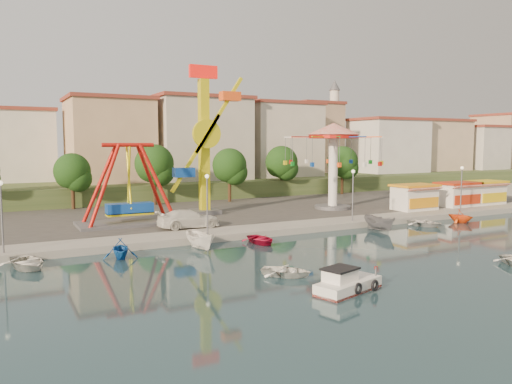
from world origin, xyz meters
TOP-DOWN VIEW (x-y plane):
  - ground at (0.00, 0.00)m, footprint 200.00×200.00m
  - quay_deck at (0.00, 62.00)m, footprint 200.00×100.00m
  - asphalt_pad at (0.00, 30.00)m, footprint 90.00×28.00m
  - hill_terrace at (0.00, 67.00)m, footprint 200.00×60.00m
  - pirate_ship_ride at (-12.70, 21.61)m, footprint 10.00×5.00m
  - kamikaze_tower at (-3.18, 24.65)m, footprint 5.90×3.10m
  - wave_swinger at (12.07, 21.89)m, footprint 11.60×11.60m
  - booth_left at (20.15, 16.49)m, footprint 5.40×3.78m
  - booth_mid at (27.58, 16.49)m, footprint 5.40×3.78m
  - booth_right at (32.63, 16.49)m, footprint 5.40×3.78m
  - lamp_post_0 at (-24.00, 13.00)m, footprint 0.14×0.14m
  - lamp_post_1 at (-8.00, 13.00)m, footprint 0.14×0.14m
  - lamp_post_2 at (8.00, 13.00)m, footprint 0.14×0.14m
  - lamp_post_3 at (24.00, 13.00)m, footprint 0.14×0.14m
  - tree_1 at (-16.00, 36.24)m, footprint 4.35×4.35m
  - tree_2 at (-6.00, 35.81)m, footprint 5.02×5.02m
  - tree_3 at (4.00, 34.36)m, footprint 4.68×4.68m
  - tree_4 at (14.00, 37.35)m, footprint 4.86×4.86m
  - tree_5 at (24.00, 35.54)m, footprint 4.83×4.83m
  - building_1 at (-21.33, 51.38)m, footprint 12.33×9.01m
  - building_2 at (-8.19, 51.96)m, footprint 11.95×9.28m
  - building_3 at (5.60, 48.80)m, footprint 12.59×10.50m
  - building_4 at (19.07, 52.20)m, footprint 10.75×9.23m
  - building_5 at (32.37, 50.33)m, footprint 12.77×10.96m
  - building_6 at (44.15, 48.77)m, footprint 8.23×8.98m
  - building_7 at (56.03, 53.70)m, footprint 11.59×10.93m
  - building_8 at (69.93, 47.19)m, footprint 12.84×9.28m
  - building_9 at (83.46, 49.95)m, footprint 12.95×9.17m
  - minaret at (36.00, 54.00)m, footprint 2.80×2.80m
  - cabin_motorboat at (-6.62, -4.73)m, footprint 4.76×2.90m
  - rowboat_a at (-7.96, -0.23)m, footprint 3.93×3.99m
  - van at (-8.29, 16.95)m, footprint 5.94×2.43m
  - moored_boat_0 at (-22.64, 9.80)m, footprint 3.92×4.77m
  - moored_boat_1 at (-16.29, 9.80)m, footprint 3.00×3.32m
  - moored_boat_2 at (-9.91, 9.80)m, footprint 1.79×4.15m
  - moored_boat_3 at (-4.39, 9.80)m, footprint 2.62×3.61m
  - moored_boat_5 at (8.79, 9.80)m, footprint 1.55×4.04m
  - moored_boat_6 at (14.91, 9.80)m, footprint 3.52×4.18m
  - moored_boat_7 at (20.18, 9.80)m, footprint 2.90×3.22m

SIDE VIEW (x-z plane):
  - ground at x=0.00m, z-range 0.00..0.00m
  - quay_deck at x=0.00m, z-range 0.00..0.60m
  - rowboat_a at x=-7.96m, z-range 0.00..0.68m
  - moored_boat_3 at x=-4.39m, z-range 0.00..0.74m
  - moored_boat_6 at x=14.91m, z-range 0.00..0.74m
  - cabin_motorboat at x=-6.62m, z-range -0.37..1.20m
  - moored_boat_0 at x=-22.64m, z-range 0.00..0.86m
  - asphalt_pad at x=0.00m, z-range 0.60..0.61m
  - moored_boat_7 at x=20.18m, z-range 0.00..1.50m
  - moored_boat_1 at x=-16.29m, z-range 0.00..1.53m
  - moored_boat_5 at x=8.79m, z-range 0.00..1.56m
  - moored_boat_2 at x=-9.91m, z-range 0.00..1.57m
  - van at x=-8.29m, z-range 0.60..2.32m
  - hill_terrace at x=0.00m, z-range 0.00..3.00m
  - booth_left at x=20.15m, z-range 0.62..3.70m
  - booth_mid at x=27.58m, z-range 0.62..3.70m
  - booth_right at x=32.63m, z-range 0.62..3.70m
  - lamp_post_0 at x=-24.00m, z-range 0.60..5.60m
  - lamp_post_1 at x=-8.00m, z-range 0.60..5.60m
  - lamp_post_2 at x=8.00m, z-range 0.60..5.60m
  - lamp_post_3 at x=24.00m, z-range 0.60..5.60m
  - pirate_ship_ride at x=-12.70m, z-range 0.39..8.39m
  - tree_1 at x=-16.00m, z-range 1.80..8.60m
  - tree_3 at x=4.00m, z-range 1.90..9.21m
  - tree_5 at x=24.00m, z-range 1.94..9.48m
  - tree_4 at x=14.00m, z-range 1.95..9.55m
  - tree_2 at x=-6.00m, z-range 1.99..9.84m
  - building_1 at x=-21.33m, z-range 3.00..11.63m
  - building_7 at x=56.03m, z-range 3.00..11.76m
  - building_3 at x=5.60m, z-range 3.00..12.20m
  - building_9 at x=83.46m, z-range 3.00..12.21m
  - building_4 at x=19.07m, z-range 3.00..12.24m
  - wave_swinger at x=12.07m, z-range 3.00..13.40m
  - kamikaze_tower at x=-3.18m, z-range 0.27..16.77m
  - building_5 at x=32.37m, z-range 3.00..14.21m
  - building_2 at x=-8.19m, z-range 3.00..14.23m
  - building_6 at x=44.15m, z-range 3.00..15.36m
  - building_8 at x=69.93m, z-range 3.00..15.58m
  - minaret at x=36.00m, z-range 3.55..21.55m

